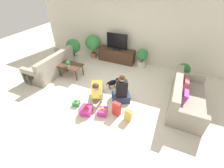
{
  "coord_description": "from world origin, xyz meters",
  "views": [
    {
      "loc": [
        1.76,
        -3.33,
        3.19
      ],
      "look_at": [
        0.28,
        0.08,
        0.45
      ],
      "focal_mm": 24.0,
      "sensor_mm": 36.0,
      "label": 1
    }
  ],
  "objects": [
    {
      "name": "sofa_left",
      "position": [
        -2.4,
        0.39,
        0.3
      ],
      "size": [
        0.88,
        1.9,
        0.85
      ],
      "rotation": [
        0.0,
        0.0,
        -1.57
      ],
      "color": "gray",
      "rests_on": "ground_plane"
    },
    {
      "name": "mug",
      "position": [
        -1.74,
        0.64,
        0.51
      ],
      "size": [
        0.12,
        0.08,
        0.09
      ],
      "color": "#386BAD",
      "rests_on": "coffee_table"
    },
    {
      "name": "potted_plant_back_right",
      "position": [
        0.67,
        2.28,
        0.45
      ],
      "size": [
        0.45,
        0.45,
        0.79
      ],
      "color": "beige",
      "rests_on": "ground_plane"
    },
    {
      "name": "coffee_table",
      "position": [
        -1.6,
        0.53,
        0.41
      ],
      "size": [
        0.86,
        0.55,
        0.47
      ],
      "color": "#472D1E",
      "rests_on": "ground_plane"
    },
    {
      "name": "ground_plane",
      "position": [
        0.0,
        0.0,
        0.0
      ],
      "size": [
        16.0,
        16.0,
        0.0
      ],
      "primitive_type": "plane",
      "color": "beige"
    },
    {
      "name": "wall_back",
      "position": [
        0.0,
        2.63,
        1.3
      ],
      "size": [
        8.4,
        0.06,
        2.6
      ],
      "color": "beige",
      "rests_on": "ground_plane"
    },
    {
      "name": "gift_box_b",
      "position": [
        0.36,
        -0.76,
        0.09
      ],
      "size": [
        0.3,
        0.32,
        0.25
      ],
      "rotation": [
        0.0,
        0.0,
        0.23
      ],
      "color": "#CC3389",
      "rests_on": "ground_plane"
    },
    {
      "name": "potted_plant_back_left",
      "position": [
        -1.62,
        2.28,
        0.68
      ],
      "size": [
        0.67,
        0.67,
        1.04
      ],
      "color": "#A36042",
      "rests_on": "ground_plane"
    },
    {
      "name": "gift_box_a",
      "position": [
        -0.08,
        -0.9,
        0.1
      ],
      "size": [
        0.38,
        0.39,
        0.27
      ],
      "rotation": [
        0.0,
        0.0,
        0.26
      ],
      "color": "#CC3389",
      "rests_on": "ground_plane"
    },
    {
      "name": "tv_console",
      "position": [
        -0.47,
        2.33,
        0.28
      ],
      "size": [
        1.59,
        0.46,
        0.57
      ],
      "color": "#472D1E",
      "rests_on": "ground_plane"
    },
    {
      "name": "sofa_right",
      "position": [
        2.4,
        0.46,
        0.3
      ],
      "size": [
        0.88,
        1.9,
        0.85
      ],
      "rotation": [
        0.0,
        0.0,
        1.57
      ],
      "color": "gray",
      "rests_on": "ground_plane"
    },
    {
      "name": "person_sitting",
      "position": [
        0.64,
        -0.05,
        0.34
      ],
      "size": [
        0.65,
        0.62,
        0.96
      ],
      "rotation": [
        0.0,
        0.0,
        3.66
      ],
      "color": "#283351",
      "rests_on": "ground_plane"
    },
    {
      "name": "dog",
      "position": [
        0.18,
        0.47,
        0.23
      ],
      "size": [
        0.36,
        0.43,
        0.35
      ],
      "rotation": [
        0.0,
        0.0,
        2.46
      ],
      "color": "black",
      "rests_on": "ground_plane"
    },
    {
      "name": "potted_plant_corner_left",
      "position": [
        -2.26,
        1.68,
        0.61
      ],
      "size": [
        0.62,
        0.62,
        0.97
      ],
      "color": "beige",
      "rests_on": "ground_plane"
    },
    {
      "name": "potted_plant_corner_right",
      "position": [
        2.26,
        1.75,
        0.45
      ],
      "size": [
        0.45,
        0.45,
        0.74
      ],
      "color": "#336B84",
      "rests_on": "ground_plane"
    },
    {
      "name": "gift_bag_b",
      "position": [
        1.08,
        -0.67,
        0.17
      ],
      "size": [
        0.22,
        0.15,
        0.35
      ],
      "rotation": [
        0.0,
        0.0,
        -0.14
      ],
      "color": "#E5B74C",
      "rests_on": "ground_plane"
    },
    {
      "name": "gift_box_c",
      "position": [
        -0.51,
        -0.77,
        0.07
      ],
      "size": [
        0.22,
        0.2,
        0.2
      ],
      "rotation": [
        0.0,
        0.0,
        0.16
      ],
      "color": "#2D934C",
      "rests_on": "ground_plane"
    },
    {
      "name": "person_kneeling",
      "position": [
        -0.04,
        -0.28,
        0.37
      ],
      "size": [
        0.59,
        0.85,
        0.82
      ],
      "rotation": [
        0.0,
        0.0,
        0.4
      ],
      "color": "#23232D",
      "rests_on": "ground_plane"
    },
    {
      "name": "tv",
      "position": [
        -0.47,
        2.33,
        0.87
      ],
      "size": [
        0.91,
        0.2,
        0.68
      ],
      "color": "black",
      "rests_on": "tv_console"
    },
    {
      "name": "tabletop_plant",
      "position": [
        -1.6,
        0.41,
        0.59
      ],
      "size": [
        0.17,
        0.17,
        0.22
      ],
      "color": "beige",
      "rests_on": "coffee_table"
    },
    {
      "name": "gift_bag_a",
      "position": [
        0.73,
        -0.62,
        0.21
      ],
      "size": [
        0.24,
        0.17,
        0.44
      ],
      "rotation": [
        0.0,
        0.0,
        -0.22
      ],
      "color": "red",
      "rests_on": "ground_plane"
    }
  ]
}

